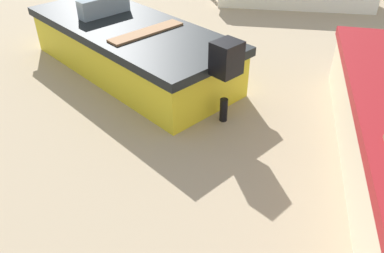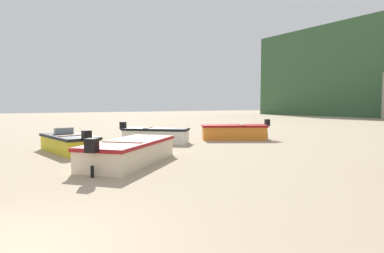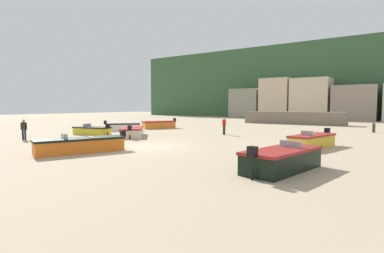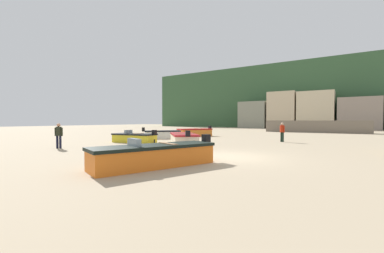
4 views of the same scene
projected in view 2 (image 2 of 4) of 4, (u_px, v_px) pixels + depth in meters
The scene contains 4 objects.
boat_white_1 at pixel (155, 135), 17.45m from camera, with size 3.34×3.37×1.12m.
boat_cream_2 at pixel (130, 152), 11.44m from camera, with size 4.27×4.53×1.12m.
boat_yellow_3 at pixel (69, 143), 14.18m from camera, with size 3.96×1.91×1.06m.
boat_orange_6 at pixel (234, 132), 19.30m from camera, with size 3.44×4.11×1.19m.
Camera 2 is at (5.05, -0.01, 2.08)m, focal length 30.31 mm.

